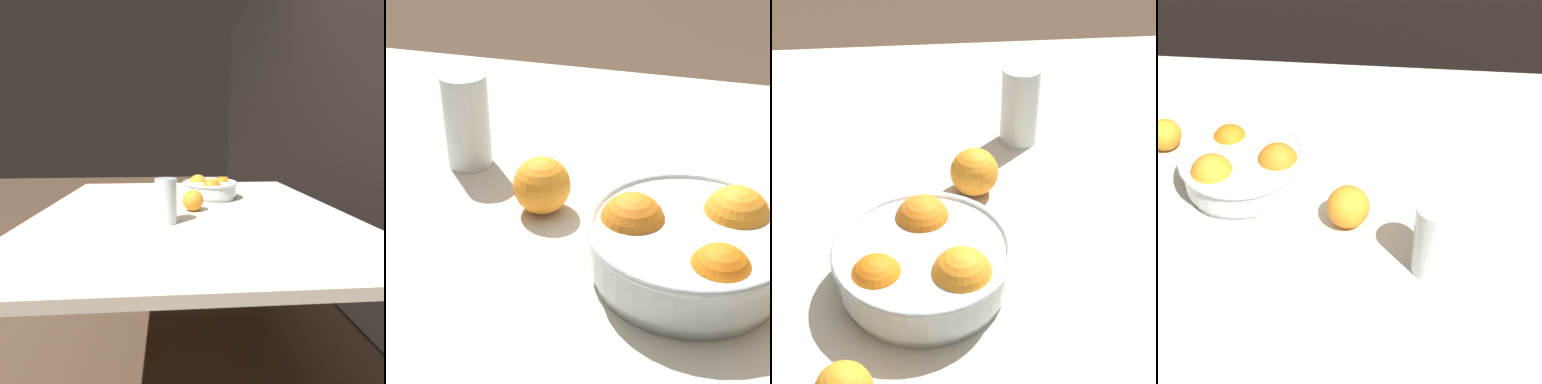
# 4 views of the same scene
# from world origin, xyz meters

# --- Properties ---
(dining_table) EXTENTS (1.24, 1.13, 0.75)m
(dining_table) POSITION_xyz_m (0.00, 0.00, 0.68)
(dining_table) COLOR beige
(dining_table) RESTS_ON ground_plane
(fruit_bowl) EXTENTS (0.25, 0.25, 0.10)m
(fruit_bowl) POSITION_xyz_m (-0.19, 0.10, 0.80)
(fruit_bowl) COLOR silver
(fruit_bowl) RESTS_ON dining_table
(juice_glass) EXTENTS (0.07, 0.07, 0.15)m
(juice_glass) POSITION_xyz_m (0.18, -0.09, 0.82)
(juice_glass) COLOR #F4A314
(juice_glass) RESTS_ON dining_table
(orange_loose_front) EXTENTS (0.08, 0.08, 0.08)m
(orange_loose_front) POSITION_xyz_m (0.02, 0.01, 0.79)
(orange_loose_front) COLOR orange
(orange_loose_front) RESTS_ON dining_table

